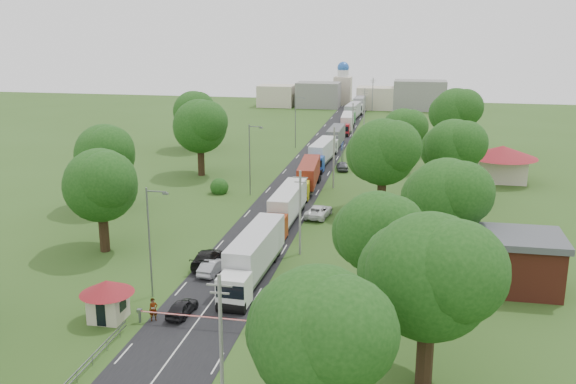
% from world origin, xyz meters
% --- Properties ---
extents(ground, '(260.00, 260.00, 0.00)m').
position_xyz_m(ground, '(0.00, 0.00, 0.00)').
color(ground, '#2F4F1A').
rests_on(ground, ground).
extents(road, '(8.00, 200.00, 0.04)m').
position_xyz_m(road, '(0.00, 20.00, 0.00)').
color(road, black).
rests_on(road, ground).
extents(boom_barrier, '(9.22, 0.35, 1.18)m').
position_xyz_m(boom_barrier, '(-1.36, -25.00, 0.89)').
color(boom_barrier, slate).
rests_on(boom_barrier, ground).
extents(guard_booth, '(4.40, 4.40, 3.45)m').
position_xyz_m(guard_booth, '(-7.20, -25.00, 2.16)').
color(guard_booth, beige).
rests_on(guard_booth, ground).
extents(info_sign, '(0.12, 3.10, 4.10)m').
position_xyz_m(info_sign, '(5.20, 35.00, 3.00)').
color(info_sign, slate).
rests_on(info_sign, ground).
extents(pole_0, '(1.60, 0.24, 9.00)m').
position_xyz_m(pole_0, '(5.50, -35.00, 4.68)').
color(pole_0, gray).
rests_on(pole_0, ground).
extents(pole_1, '(1.60, 0.24, 9.00)m').
position_xyz_m(pole_1, '(5.50, -7.00, 4.68)').
color(pole_1, gray).
rests_on(pole_1, ground).
extents(pole_2, '(1.60, 0.24, 9.00)m').
position_xyz_m(pole_2, '(5.50, 21.00, 4.68)').
color(pole_2, gray).
rests_on(pole_2, ground).
extents(pole_3, '(1.60, 0.24, 9.00)m').
position_xyz_m(pole_3, '(5.50, 49.00, 4.68)').
color(pole_3, gray).
rests_on(pole_3, ground).
extents(pole_4, '(1.60, 0.24, 9.00)m').
position_xyz_m(pole_4, '(5.50, 77.00, 4.68)').
color(pole_4, gray).
rests_on(pole_4, ground).
extents(pole_5, '(1.60, 0.24, 9.00)m').
position_xyz_m(pole_5, '(5.50, 105.00, 4.68)').
color(pole_5, gray).
rests_on(pole_5, ground).
extents(lamp_0, '(2.03, 0.22, 10.00)m').
position_xyz_m(lamp_0, '(-5.35, -20.00, 5.55)').
color(lamp_0, slate).
rests_on(lamp_0, ground).
extents(lamp_1, '(2.03, 0.22, 10.00)m').
position_xyz_m(lamp_1, '(-5.35, 15.00, 5.55)').
color(lamp_1, slate).
rests_on(lamp_1, ground).
extents(lamp_2, '(2.03, 0.22, 10.00)m').
position_xyz_m(lamp_2, '(-5.35, 50.00, 5.55)').
color(lamp_2, slate).
rests_on(lamp_2, ground).
extents(tree_0, '(8.80, 8.80, 11.07)m').
position_xyz_m(tree_0, '(11.99, -37.84, 7.22)').
color(tree_0, '#382616').
rests_on(tree_0, ground).
extents(tree_1, '(9.60, 9.60, 12.05)m').
position_xyz_m(tree_1, '(17.99, -29.83, 7.85)').
color(tree_1, '#382616').
rests_on(tree_1, ground).
extents(tree_2, '(8.00, 8.00, 10.10)m').
position_xyz_m(tree_2, '(13.99, -17.86, 6.60)').
color(tree_2, '#382616').
rests_on(tree_2, ground).
extents(tree_3, '(8.80, 8.80, 11.07)m').
position_xyz_m(tree_3, '(19.99, -7.84, 7.22)').
color(tree_3, '#382616').
rests_on(tree_3, ground).
extents(tree_4, '(9.60, 9.60, 12.05)m').
position_xyz_m(tree_4, '(12.99, 10.17, 7.85)').
color(tree_4, '#382616').
rests_on(tree_4, ground).
extents(tree_5, '(8.80, 8.80, 11.07)m').
position_xyz_m(tree_5, '(21.99, 18.16, 7.22)').
color(tree_5, '#382616').
rests_on(tree_5, ground).
extents(tree_6, '(8.00, 8.00, 10.10)m').
position_xyz_m(tree_6, '(14.99, 35.14, 6.60)').
color(tree_6, '#382616').
rests_on(tree_6, ground).
extents(tree_7, '(9.60, 9.60, 12.05)m').
position_xyz_m(tree_7, '(23.99, 50.17, 7.85)').
color(tree_7, '#382616').
rests_on(tree_7, ground).
extents(tree_10, '(8.80, 8.80, 11.07)m').
position_xyz_m(tree_10, '(-15.01, -9.84, 7.22)').
color(tree_10, '#382616').
rests_on(tree_10, ground).
extents(tree_11, '(8.80, 8.80, 11.07)m').
position_xyz_m(tree_11, '(-22.01, 5.16, 7.22)').
color(tree_11, '#382616').
rests_on(tree_11, ground).
extents(tree_12, '(9.60, 9.60, 12.05)m').
position_xyz_m(tree_12, '(-16.01, 25.17, 7.85)').
color(tree_12, '#382616').
rests_on(tree_12, ground).
extents(tree_13, '(8.80, 8.80, 11.07)m').
position_xyz_m(tree_13, '(-24.01, 45.16, 7.22)').
color(tree_13, '#382616').
rests_on(tree_13, ground).
extents(house_brick, '(8.60, 6.60, 5.20)m').
position_xyz_m(house_brick, '(26.00, -12.00, 2.65)').
color(house_brick, maroon).
rests_on(house_brick, ground).
extents(house_cream, '(10.08, 10.08, 5.80)m').
position_xyz_m(house_cream, '(30.00, 30.00, 3.64)').
color(house_cream, beige).
rests_on(house_cream, ground).
extents(distant_town, '(52.00, 8.00, 8.00)m').
position_xyz_m(distant_town, '(0.68, 110.00, 3.49)').
color(distant_town, gray).
rests_on(distant_town, ground).
extents(church, '(5.00, 5.00, 12.30)m').
position_xyz_m(church, '(-4.00, 118.00, 5.39)').
color(church, beige).
rests_on(church, ground).
extents(truck_0, '(3.08, 15.52, 4.29)m').
position_xyz_m(truck_0, '(2.30, -14.27, 2.28)').
color(truck_0, white).
rests_on(truck_0, ground).
extents(truck_1, '(2.64, 14.55, 4.03)m').
position_xyz_m(truck_1, '(2.05, 3.15, 2.14)').
color(truck_1, '#993211').
rests_on(truck_1, ground).
extents(truck_2, '(3.16, 14.12, 3.90)m').
position_xyz_m(truck_2, '(1.98, 19.24, 2.07)').
color(truck_2, yellow).
rests_on(truck_2, ground).
extents(truck_3, '(3.14, 14.24, 3.93)m').
position_xyz_m(truck_3, '(1.61, 35.96, 2.09)').
color(truck_3, '#1B42A5').
rests_on(truck_3, ground).
extents(truck_4, '(2.48, 13.67, 3.79)m').
position_xyz_m(truck_4, '(2.00, 51.65, 2.01)').
color(truck_4, silver).
rests_on(truck_4, ground).
extents(truck_5, '(2.90, 13.78, 3.81)m').
position_xyz_m(truck_5, '(2.29, 70.23, 2.02)').
color(truck_5, maroon).
rests_on(truck_5, ground).
extents(truck_6, '(3.18, 14.22, 3.93)m').
position_xyz_m(truck_6, '(1.79, 87.80, 2.08)').
color(truck_6, '#2B743C').
rests_on(truck_6, ground).
extents(truck_7, '(2.83, 14.74, 4.08)m').
position_xyz_m(truck_7, '(2.36, 103.15, 2.16)').
color(truck_7, silver).
rests_on(truck_7, ground).
extents(car_lane_front, '(1.89, 4.01, 1.33)m').
position_xyz_m(car_lane_front, '(-1.59, -23.08, 0.66)').
color(car_lane_front, black).
rests_on(car_lane_front, ground).
extents(car_lane_mid, '(1.91, 4.35, 1.39)m').
position_xyz_m(car_lane_mid, '(-1.88, -13.89, 0.70)').
color(car_lane_mid, '#9B9CA3').
rests_on(car_lane_mid, ground).
extents(car_lane_rear, '(2.33, 5.56, 1.60)m').
position_xyz_m(car_lane_rear, '(-3.00, -12.00, 0.80)').
color(car_lane_rear, black).
rests_on(car_lane_rear, ground).
extents(car_verge_near, '(3.22, 5.73, 1.51)m').
position_xyz_m(car_verge_near, '(5.50, 6.35, 0.76)').
color(car_verge_near, white).
rests_on(car_verge_near, ground).
extents(car_verge_far, '(2.54, 4.62, 1.49)m').
position_xyz_m(car_verge_far, '(5.50, 32.80, 0.74)').
color(car_verge_far, '#54565B').
rests_on(car_verge_far, ground).
extents(pedestrian_near, '(0.84, 0.78, 1.94)m').
position_xyz_m(pedestrian_near, '(-3.50, -24.50, 0.97)').
color(pedestrian_near, gray).
rests_on(pedestrian_near, ground).
extents(pedestrian_booth, '(0.87, 0.98, 1.69)m').
position_xyz_m(pedestrian_booth, '(-6.41, -24.10, 0.84)').
color(pedestrian_booth, gray).
rests_on(pedestrian_booth, ground).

